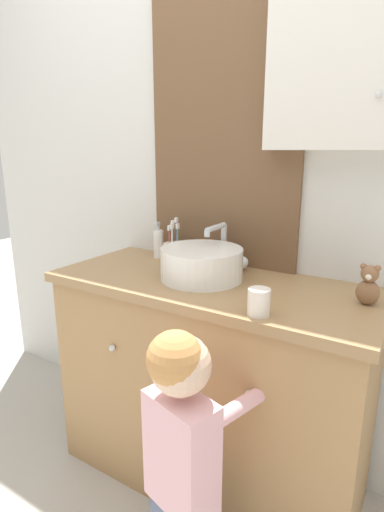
{
  "coord_description": "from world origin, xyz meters",
  "views": [
    {
      "loc": [
        0.69,
        -0.9,
        1.33
      ],
      "look_at": [
        -0.05,
        0.29,
        0.96
      ],
      "focal_mm": 28.0,
      "sensor_mm": 36.0,
      "label": 1
    }
  ],
  "objects_px": {
    "toothbrush_holder": "(173,251)",
    "drinking_cup": "(259,302)",
    "sink_basin": "(202,263)",
    "teddy_bear": "(368,286)",
    "soap_dispenser": "(159,243)",
    "child_figure": "(182,447)"
  },
  "relations": [
    {
      "from": "sink_basin",
      "to": "teddy_bear",
      "type": "relative_size",
      "value": 2.72
    },
    {
      "from": "sink_basin",
      "to": "child_figure",
      "type": "bearing_deg",
      "value": -65.95
    },
    {
      "from": "child_figure",
      "to": "sink_basin",
      "type": "bearing_deg",
      "value": 114.05
    },
    {
      "from": "toothbrush_holder",
      "to": "drinking_cup",
      "type": "height_order",
      "value": "toothbrush_holder"
    },
    {
      "from": "sink_basin",
      "to": "teddy_bear",
      "type": "xyz_separation_m",
      "value": [
        0.57,
        0.05,
        -0.0
      ]
    },
    {
      "from": "toothbrush_holder",
      "to": "sink_basin",
      "type": "bearing_deg",
      "value": -32.51
    },
    {
      "from": "sink_basin",
      "to": "drinking_cup",
      "type": "bearing_deg",
      "value": -33.7
    },
    {
      "from": "soap_dispenser",
      "to": "teddy_bear",
      "type": "height_order",
      "value": "soap_dispenser"
    },
    {
      "from": "sink_basin",
      "to": "teddy_bear",
      "type": "height_order",
      "value": "sink_basin"
    },
    {
      "from": "soap_dispenser",
      "to": "teddy_bear",
      "type": "distance_m",
      "value": 0.91
    },
    {
      "from": "soap_dispenser",
      "to": "drinking_cup",
      "type": "distance_m",
      "value": 0.74
    },
    {
      "from": "sink_basin",
      "to": "drinking_cup",
      "type": "distance_m",
      "value": 0.38
    },
    {
      "from": "drinking_cup",
      "to": "child_figure",
      "type": "bearing_deg",
      "value": -114.86
    },
    {
      "from": "sink_basin",
      "to": "drinking_cup",
      "type": "height_order",
      "value": "sink_basin"
    },
    {
      "from": "soap_dispenser",
      "to": "drinking_cup",
      "type": "height_order",
      "value": "soap_dispenser"
    },
    {
      "from": "sink_basin",
      "to": "toothbrush_holder",
      "type": "bearing_deg",
      "value": 147.49
    },
    {
      "from": "teddy_bear",
      "to": "drinking_cup",
      "type": "bearing_deg",
      "value": -135.01
    },
    {
      "from": "drinking_cup",
      "to": "teddy_bear",
      "type": "bearing_deg",
      "value": 44.99
    },
    {
      "from": "toothbrush_holder",
      "to": "teddy_bear",
      "type": "height_order",
      "value": "toothbrush_holder"
    },
    {
      "from": "toothbrush_holder",
      "to": "drinking_cup",
      "type": "distance_m",
      "value": 0.65
    },
    {
      "from": "toothbrush_holder",
      "to": "soap_dispenser",
      "type": "height_order",
      "value": "toothbrush_holder"
    },
    {
      "from": "toothbrush_holder",
      "to": "soap_dispenser",
      "type": "bearing_deg",
      "value": 169.64
    }
  ]
}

